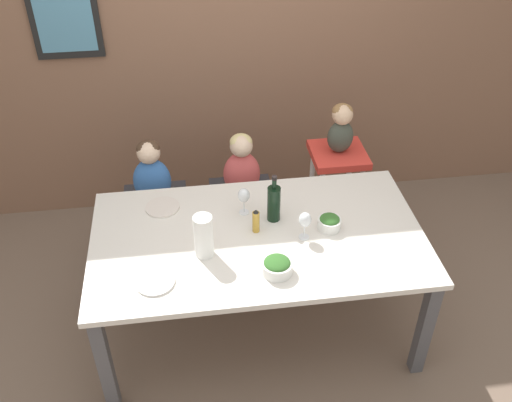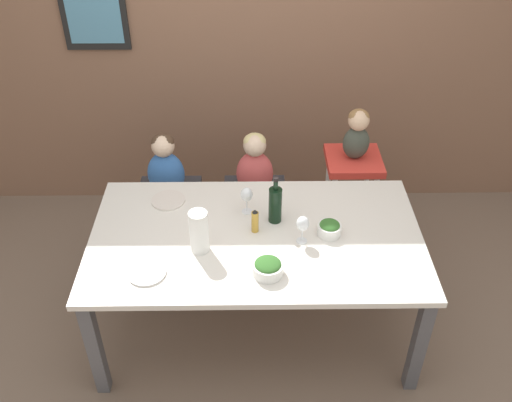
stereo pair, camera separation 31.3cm
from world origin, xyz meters
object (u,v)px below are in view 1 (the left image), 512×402
object	(u,v)px
person_child_center	(242,166)
dinner_plate_back_left	(163,207)
salad_bowl_small	(329,222)
wine_bottle	(274,203)
wine_glass_near	(305,220)
salad_bowl_large	(277,266)
chair_right_highchair	(337,170)
wine_glass_far	(244,196)
person_baby_right	(341,126)
dinner_plate_front_left	(155,282)
person_child_left	(151,173)
paper_towel_roll	(204,236)
chair_far_center	(243,201)
chair_far_left	(156,208)

from	to	relation	value
person_child_center	dinner_plate_back_left	distance (m)	0.71
person_child_center	salad_bowl_small	size ratio (longest dim) A/B	3.49
wine_bottle	salad_bowl_small	distance (m)	0.33
wine_glass_near	salad_bowl_small	distance (m)	0.19
salad_bowl_large	person_child_center	bearing A→B (deg)	92.80
chair_right_highchair	wine_glass_far	world-z (taller)	wine_glass_far
wine_glass_near	dinner_plate_back_left	distance (m)	0.87
wine_bottle	dinner_plate_back_left	bearing A→B (deg)	163.38
person_baby_right	salad_bowl_large	xyz separation A→B (m)	(-0.61, -1.09, -0.15)
salad_bowl_small	dinner_plate_front_left	bearing A→B (deg)	-162.82
salad_bowl_small	wine_glass_near	bearing A→B (deg)	-159.42
person_child_left	chair_right_highchair	bearing A→B (deg)	-0.05
wine_bottle	dinner_plate_front_left	distance (m)	0.81
person_baby_right	salad_bowl_large	world-z (taller)	person_baby_right
wine_bottle	paper_towel_roll	xyz separation A→B (m)	(-0.41, -0.25, 0.01)
chair_far_center	chair_right_highchair	distance (m)	0.69
chair_far_left	salad_bowl_large	size ratio (longest dim) A/B	2.81
chair_right_highchair	dinner_plate_back_left	distance (m)	1.29
chair_far_center	wine_bottle	xyz separation A→B (m)	(0.11, -0.66, 0.47)
person_child_left	person_baby_right	distance (m)	1.29
chair_far_center	wine_glass_near	size ratio (longest dim) A/B	2.69
paper_towel_roll	dinner_plate_back_left	distance (m)	0.50
person_child_left	person_baby_right	size ratio (longest dim) A/B	1.32
dinner_plate_back_left	person_baby_right	bearing A→B (deg)	21.44
paper_towel_roll	salad_bowl_large	distance (m)	0.41
dinner_plate_front_left	chair_far_left	bearing A→B (deg)	91.87
dinner_plate_front_left	person_baby_right	bearing A→B (deg)	41.31
salad_bowl_large	wine_bottle	bearing A→B (deg)	83.02
person_baby_right	paper_towel_roll	world-z (taller)	person_baby_right
chair_far_left	wine_glass_near	xyz separation A→B (m)	(0.85, -0.84, 0.47)
chair_far_left	chair_right_highchair	bearing A→B (deg)	0.00
chair_right_highchair	paper_towel_roll	xyz separation A→B (m)	(-0.97, -0.90, 0.28)
wine_glass_far	person_child_center	bearing A→B (deg)	84.55
person_child_left	dinner_plate_back_left	distance (m)	0.48
chair_far_center	person_baby_right	size ratio (longest dim) A/B	1.29
person_baby_right	person_child_left	bearing A→B (deg)	-179.98
wine_bottle	salad_bowl_small	bearing A→B (deg)	-22.90
chair_far_left	wine_glass_far	distance (m)	0.92
person_baby_right	wine_glass_near	bearing A→B (deg)	-116.30
person_baby_right	dinner_plate_front_left	distance (m)	1.65
salad_bowl_small	paper_towel_roll	bearing A→B (deg)	-170.38
paper_towel_roll	salad_bowl_small	distance (m)	0.73
chair_far_center	paper_towel_roll	world-z (taller)	paper_towel_roll
person_child_left	salad_bowl_small	size ratio (longest dim) A/B	3.49
person_child_left	salad_bowl_large	xyz separation A→B (m)	(0.66, -1.09, 0.10)
wine_bottle	wine_glass_near	bearing A→B (deg)	-52.66
person_baby_right	paper_towel_roll	xyz separation A→B (m)	(-0.97, -0.90, -0.07)
person_baby_right	paper_towel_roll	distance (m)	1.33
chair_far_left	wine_glass_near	size ratio (longest dim) A/B	2.69
chair_right_highchair	wine_glass_near	xyz separation A→B (m)	(-0.42, -0.84, 0.27)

